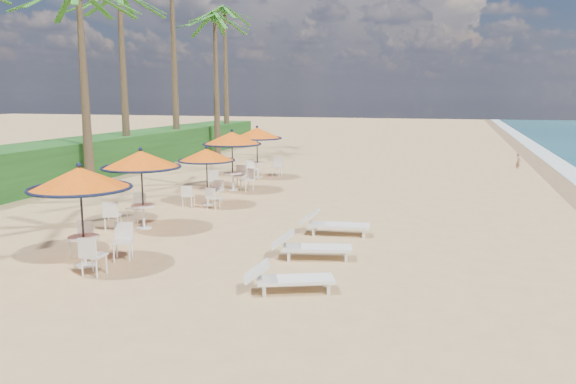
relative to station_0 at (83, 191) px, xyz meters
name	(u,v)px	position (x,y,z in m)	size (l,w,h in m)	color
ground	(277,278)	(4.52, 0.37, -1.78)	(160.00, 160.00, 0.00)	tan
scrub_hedge	(73,160)	(-8.98, 11.37, -0.88)	(3.00, 40.00, 1.80)	#194716
station_0	(83,191)	(0.00, 0.00, 0.00)	(2.33, 2.33, 2.43)	black
station_1	(139,167)	(-0.74, 3.63, 0.07)	(2.33, 2.33, 2.43)	black
station_2	(207,162)	(-0.32, 7.40, -0.22)	(2.04, 2.04, 2.13)	black
station_3	(232,146)	(-0.62, 10.58, 0.08)	(2.43, 2.43, 2.53)	black
station_4	(258,138)	(-0.84, 14.32, 0.11)	(2.37, 2.37, 2.47)	black
lounger_near	(286,278)	(4.96, -0.38, -1.47)	(1.90, 1.21, 0.65)	white
lounger_mid	(309,246)	(4.83, 2.00, -1.45)	(2.03, 1.06, 0.70)	white
lounger_far	(332,223)	(4.87, 4.47, -1.44)	(2.06, 0.87, 0.71)	white
palm_3	(79,5)	(-6.87, 9.68, 5.74)	(5.00, 5.00, 8.26)	brown
palm_4	(120,8)	(-8.17, 14.68, 6.37)	(5.00, 5.00, 8.93)	brown
palm_6	(215,27)	(-6.74, 23.05, 6.32)	(5.00, 5.00, 8.87)	brown
palm_7	(225,19)	(-7.82, 27.23, 7.31)	(5.00, 5.00, 9.93)	brown
person	(518,161)	(11.40, 21.00, -1.33)	(0.33, 0.22, 0.90)	#92634A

